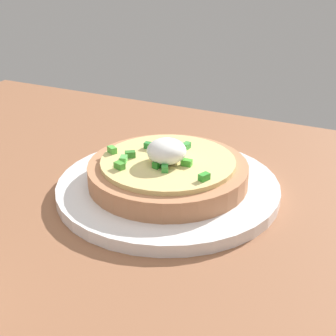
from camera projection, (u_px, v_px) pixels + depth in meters
The scene contains 3 objects.
dining_table at pixel (187, 244), 53.96cm from camera, with size 128.41×81.21×2.37cm, color #8D5A3C.
plate at pixel (168, 187), 61.98cm from camera, with size 28.44×28.44×1.52cm, color white.
pizza at pixel (168, 170), 60.87cm from camera, with size 20.29×20.29×6.25cm.
Camera 1 is at (-17.81, 41.37, 32.16)cm, focal length 51.46 mm.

